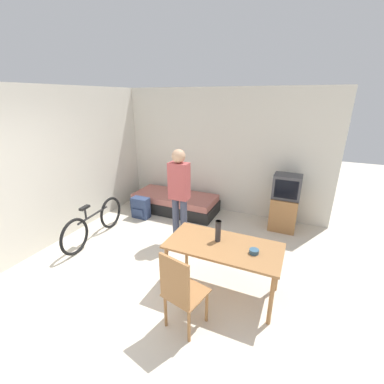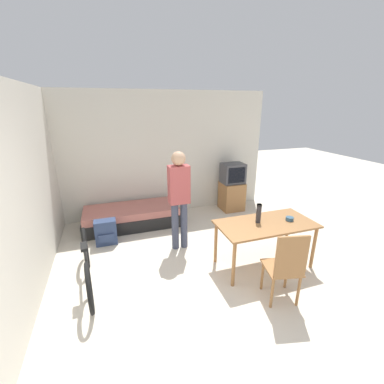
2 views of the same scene
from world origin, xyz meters
TOP-DOWN VIEW (x-y plane):
  - ground_plane at (0.00, 0.00)m, footprint 20.00×20.00m
  - wall_back at (0.00, 3.48)m, footprint 5.09×0.06m
  - wall_left at (-2.07, 1.72)m, footprint 0.06×4.45m
  - daybed at (-0.69, 2.95)m, footprint 1.93×0.84m
  - tv at (1.68, 3.08)m, footprint 0.51×0.49m
  - dining_table at (1.11, 0.87)m, footprint 1.47×0.73m
  - wooden_chair at (0.88, 0.08)m, footprint 0.50×0.50m
  - bicycle at (-1.46, 1.22)m, footprint 0.20×1.63m
  - person_standing at (0.02, 1.78)m, footprint 0.34×0.23m
  - thermos_flask at (1.01, 0.94)m, footprint 0.08×0.08m
  - mate_bowl at (1.51, 0.84)m, footprint 0.12×0.12m
  - backpack at (-1.21, 2.32)m, footprint 0.38×0.24m

SIDE VIEW (x-z plane):
  - ground_plane at x=0.00m, z-range 0.00..0.00m
  - daybed at x=-0.69m, z-range 0.00..0.40m
  - backpack at x=-1.21m, z-range 0.00..0.46m
  - bicycle at x=-1.46m, z-range -0.04..0.69m
  - tv at x=1.68m, z-range -0.03..1.10m
  - wooden_chair at x=0.88m, z-range 0.05..1.06m
  - dining_table at x=1.11m, z-range 0.28..1.01m
  - mate_bowl at x=1.51m, z-range 0.72..0.78m
  - thermos_flask at x=1.01m, z-range 0.74..1.03m
  - person_standing at x=0.02m, z-range 0.15..1.86m
  - wall_back at x=0.00m, z-range 0.00..2.70m
  - wall_left at x=-2.07m, z-range 0.00..2.70m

